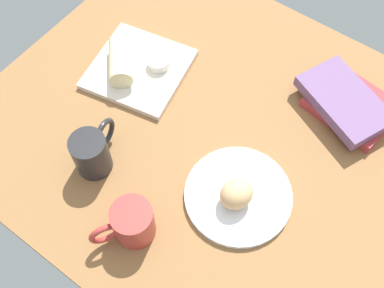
{
  "coord_description": "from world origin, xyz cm",
  "views": [
    {
      "loc": [
        -27.49,
        48.4,
        97.39
      ],
      "look_at": [
        2.5,
        7.26,
        7.0
      ],
      "focal_mm": 43.43,
      "sensor_mm": 36.0,
      "label": 1
    }
  ],
  "objects_px": {
    "square_plate": "(139,69)",
    "sauce_cup": "(159,62)",
    "scone_pastry": "(237,194)",
    "book_stack": "(348,103)",
    "breakfast_wrap": "(121,61)",
    "round_plate": "(238,196)",
    "coffee_mug": "(131,223)",
    "second_mug": "(92,152)"
  },
  "relations": [
    {
      "from": "scone_pastry",
      "to": "book_stack",
      "type": "relative_size",
      "value": 0.29
    },
    {
      "from": "coffee_mug",
      "to": "square_plate",
      "type": "bearing_deg",
      "value": -52.21
    },
    {
      "from": "breakfast_wrap",
      "to": "second_mug",
      "type": "height_order",
      "value": "second_mug"
    },
    {
      "from": "round_plate",
      "to": "coffee_mug",
      "type": "xyz_separation_m",
      "value": [
        0.13,
        0.19,
        0.04
      ]
    },
    {
      "from": "scone_pastry",
      "to": "coffee_mug",
      "type": "bearing_deg",
      "value": 52.81
    },
    {
      "from": "scone_pastry",
      "to": "sauce_cup",
      "type": "xyz_separation_m",
      "value": [
        0.36,
        -0.19,
        -0.02
      ]
    },
    {
      "from": "scone_pastry",
      "to": "sauce_cup",
      "type": "bearing_deg",
      "value": -27.99
    },
    {
      "from": "square_plate",
      "to": "sauce_cup",
      "type": "height_order",
      "value": "sauce_cup"
    },
    {
      "from": "round_plate",
      "to": "book_stack",
      "type": "distance_m",
      "value": 0.35
    },
    {
      "from": "second_mug",
      "to": "breakfast_wrap",
      "type": "bearing_deg",
      "value": -62.84
    },
    {
      "from": "scone_pastry",
      "to": "breakfast_wrap",
      "type": "xyz_separation_m",
      "value": [
        0.42,
        -0.13,
        -0.0
      ]
    },
    {
      "from": "sauce_cup",
      "to": "coffee_mug",
      "type": "xyz_separation_m",
      "value": [
        -0.22,
        0.37,
        0.02
      ]
    },
    {
      "from": "square_plate",
      "to": "second_mug",
      "type": "height_order",
      "value": "second_mug"
    },
    {
      "from": "breakfast_wrap",
      "to": "book_stack",
      "type": "xyz_separation_m",
      "value": [
        -0.51,
        -0.23,
        -0.02
      ]
    },
    {
      "from": "coffee_mug",
      "to": "second_mug",
      "type": "xyz_separation_m",
      "value": [
        0.17,
        -0.07,
        0.01
      ]
    },
    {
      "from": "book_stack",
      "to": "second_mug",
      "type": "xyz_separation_m",
      "value": [
        0.39,
        0.46,
        0.03
      ]
    },
    {
      "from": "scone_pastry",
      "to": "breakfast_wrap",
      "type": "height_order",
      "value": "scone_pastry"
    },
    {
      "from": "book_stack",
      "to": "sauce_cup",
      "type": "bearing_deg",
      "value": 20.93
    },
    {
      "from": "book_stack",
      "to": "second_mug",
      "type": "height_order",
      "value": "second_mug"
    },
    {
      "from": "book_stack",
      "to": "breakfast_wrap",
      "type": "bearing_deg",
      "value": 24.26
    },
    {
      "from": "square_plate",
      "to": "sauce_cup",
      "type": "xyz_separation_m",
      "value": [
        -0.04,
        -0.03,
        0.02
      ]
    },
    {
      "from": "square_plate",
      "to": "sauce_cup",
      "type": "distance_m",
      "value": 0.06
    },
    {
      "from": "round_plate",
      "to": "coffee_mug",
      "type": "relative_size",
      "value": 1.84
    },
    {
      "from": "sauce_cup",
      "to": "coffee_mug",
      "type": "height_order",
      "value": "coffee_mug"
    },
    {
      "from": "scone_pastry",
      "to": "second_mug",
      "type": "xyz_separation_m",
      "value": [
        0.3,
        0.11,
        0.01
      ]
    },
    {
      "from": "round_plate",
      "to": "second_mug",
      "type": "relative_size",
      "value": 1.74
    },
    {
      "from": "sauce_cup",
      "to": "second_mug",
      "type": "height_order",
      "value": "second_mug"
    },
    {
      "from": "scone_pastry",
      "to": "book_stack",
      "type": "height_order",
      "value": "scone_pastry"
    },
    {
      "from": "book_stack",
      "to": "round_plate",
      "type": "bearing_deg",
      "value": 76.2
    },
    {
      "from": "breakfast_wrap",
      "to": "round_plate",
      "type": "bearing_deg",
      "value": 123.45
    },
    {
      "from": "scone_pastry",
      "to": "square_plate",
      "type": "height_order",
      "value": "scone_pastry"
    },
    {
      "from": "breakfast_wrap",
      "to": "book_stack",
      "type": "relative_size",
      "value": 0.5
    },
    {
      "from": "square_plate",
      "to": "sauce_cup",
      "type": "relative_size",
      "value": 4.13
    },
    {
      "from": "square_plate",
      "to": "second_mug",
      "type": "relative_size",
      "value": 1.7
    },
    {
      "from": "scone_pastry",
      "to": "sauce_cup",
      "type": "distance_m",
      "value": 0.4
    },
    {
      "from": "square_plate",
      "to": "coffee_mug",
      "type": "bearing_deg",
      "value": 127.79
    },
    {
      "from": "book_stack",
      "to": "coffee_mug",
      "type": "height_order",
      "value": "coffee_mug"
    },
    {
      "from": "square_plate",
      "to": "breakfast_wrap",
      "type": "height_order",
      "value": "breakfast_wrap"
    },
    {
      "from": "breakfast_wrap",
      "to": "second_mug",
      "type": "bearing_deg",
      "value": 75.7
    },
    {
      "from": "scone_pastry",
      "to": "round_plate",
      "type": "bearing_deg",
      "value": -82.98
    },
    {
      "from": "square_plate",
      "to": "second_mug",
      "type": "bearing_deg",
      "value": 108.92
    },
    {
      "from": "square_plate",
      "to": "coffee_mug",
      "type": "height_order",
      "value": "coffee_mug"
    }
  ]
}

